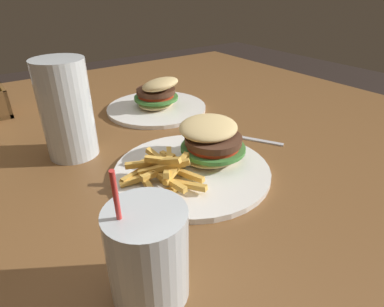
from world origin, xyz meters
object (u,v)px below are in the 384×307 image
object	(u,v)px
beer_glass	(67,113)
meal_plate_far	(157,100)
spoon	(223,132)
meal_plate_near	(200,156)
juice_glass	(148,257)

from	to	relation	value
beer_glass	meal_plate_far	distance (m)	0.28
beer_glass	spoon	bearing A→B (deg)	-19.25
meal_plate_far	meal_plate_near	bearing A→B (deg)	-106.05
beer_glass	juice_glass	distance (m)	0.37
juice_glass	spoon	size ratio (longest dim) A/B	1.08
juice_glass	meal_plate_far	size ratio (longest dim) A/B	0.66
beer_glass	spoon	xyz separation A→B (m)	(0.29, -0.10, -0.08)
spoon	meal_plate_far	xyz separation A→B (m)	(-0.04, 0.22, 0.02)
meal_plate_near	spoon	xyz separation A→B (m)	(0.13, 0.09, -0.02)
meal_plate_near	spoon	distance (m)	0.15
spoon	beer_glass	bearing A→B (deg)	39.70
beer_glass	juice_glass	bearing A→B (deg)	-95.02
meal_plate_near	spoon	size ratio (longest dim) A/B	1.76
juice_glass	meal_plate_far	distance (m)	0.56
juice_glass	meal_plate_far	world-z (taller)	juice_glass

